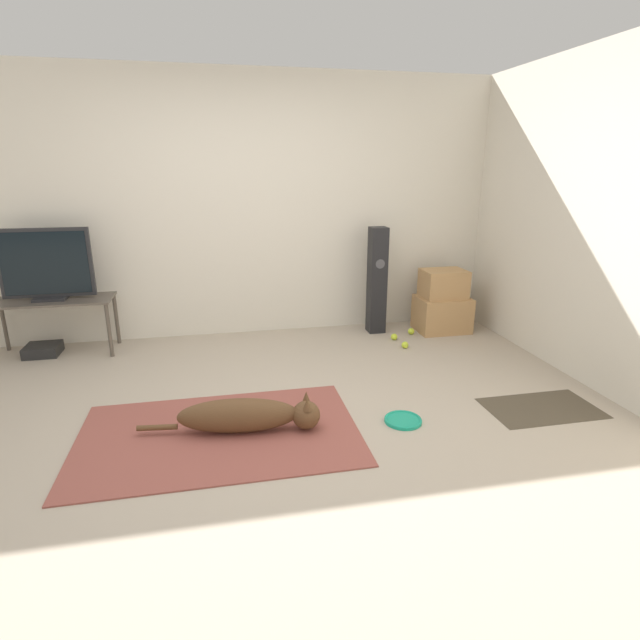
% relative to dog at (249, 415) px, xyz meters
% --- Properties ---
extents(ground_plane, '(12.00, 12.00, 0.00)m').
position_rel_dog_xyz_m(ground_plane, '(0.11, 0.03, -0.12)').
color(ground_plane, '#B2A38E').
extents(wall_back, '(8.00, 0.06, 2.55)m').
position_rel_dog_xyz_m(wall_back, '(0.11, 2.13, 1.15)').
color(wall_back, silver).
rests_on(wall_back, ground_plane).
extents(wall_right, '(0.06, 8.00, 2.55)m').
position_rel_dog_xyz_m(wall_right, '(2.71, 0.03, 1.15)').
color(wall_right, silver).
rests_on(wall_right, ground_plane).
extents(area_rug, '(1.80, 1.13, 0.01)m').
position_rel_dog_xyz_m(area_rug, '(-0.19, 0.01, -0.12)').
color(area_rug, '#934C42').
rests_on(area_rug, ground_plane).
extents(dog, '(1.18, 0.29, 0.24)m').
position_rel_dog_xyz_m(dog, '(0.00, 0.00, 0.00)').
color(dog, brown).
rests_on(dog, area_rug).
extents(frisbee, '(0.26, 0.26, 0.03)m').
position_rel_dog_xyz_m(frisbee, '(1.04, -0.08, -0.11)').
color(frisbee, '#199E7A').
rests_on(frisbee, ground_plane).
extents(cardboard_box_lower, '(0.53, 0.41, 0.36)m').
position_rel_dog_xyz_m(cardboard_box_lower, '(2.15, 1.72, 0.06)').
color(cardboard_box_lower, tan).
rests_on(cardboard_box_lower, ground_plane).
extents(cardboard_box_upper, '(0.44, 0.33, 0.29)m').
position_rel_dog_xyz_m(cardboard_box_upper, '(2.14, 1.73, 0.38)').
color(cardboard_box_upper, tan).
rests_on(cardboard_box_upper, cardboard_box_lower).
extents(floor_speaker, '(0.17, 0.17, 1.09)m').
position_rel_dog_xyz_m(floor_speaker, '(1.45, 1.84, 0.42)').
color(floor_speaker, black).
rests_on(floor_speaker, ground_plane).
extents(tv_stand, '(1.05, 0.43, 0.52)m').
position_rel_dog_xyz_m(tv_stand, '(-1.63, 1.82, 0.33)').
color(tv_stand, brown).
rests_on(tv_stand, ground_plane).
extents(tv, '(0.78, 0.20, 0.64)m').
position_rel_dog_xyz_m(tv, '(-1.63, 1.82, 0.71)').
color(tv, '#232326').
rests_on(tv, tv_stand).
extents(tennis_ball_by_boxes, '(0.07, 0.07, 0.07)m').
position_rel_dog_xyz_m(tennis_ball_by_boxes, '(1.79, 1.66, -0.09)').
color(tennis_ball_by_boxes, '#C6E033').
rests_on(tennis_ball_by_boxes, ground_plane).
extents(tennis_ball_near_speaker, '(0.07, 0.07, 0.07)m').
position_rel_dog_xyz_m(tennis_ball_near_speaker, '(1.57, 1.28, -0.09)').
color(tennis_ball_near_speaker, '#C6E033').
rests_on(tennis_ball_near_speaker, ground_plane).
extents(tennis_ball_loose_on_carpet, '(0.07, 0.07, 0.07)m').
position_rel_dog_xyz_m(tennis_ball_loose_on_carpet, '(1.55, 1.53, -0.09)').
color(tennis_ball_loose_on_carpet, '#C6E033').
rests_on(tennis_ball_loose_on_carpet, ground_plane).
extents(game_console, '(0.29, 0.27, 0.10)m').
position_rel_dog_xyz_m(game_console, '(-1.77, 1.80, -0.07)').
color(game_console, black).
rests_on(game_console, ground_plane).
extents(door_mat, '(0.80, 0.47, 0.01)m').
position_rel_dog_xyz_m(door_mat, '(2.09, -0.09, -0.12)').
color(door_mat, '#4C4233').
rests_on(door_mat, ground_plane).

